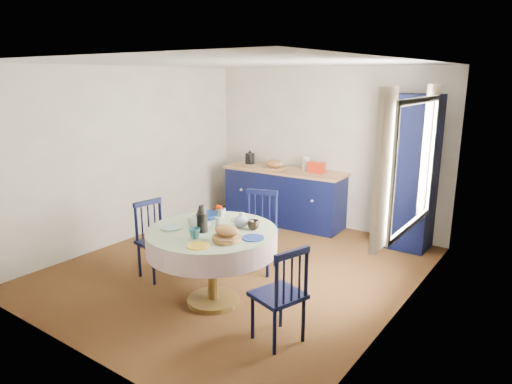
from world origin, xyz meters
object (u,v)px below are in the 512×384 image
Objects in this scene: kitchen_counter at (284,195)px; mug_c at (254,225)px; mug_b at (195,233)px; pantry_cabinet at (407,172)px; dining_table at (213,241)px; chair_right at (281,294)px; mug_d at (221,213)px; mug_a at (194,221)px; chair_left at (156,239)px; cobalt_bowl at (209,216)px; chair_far at (259,231)px.

mug_c is at bearing -67.59° from kitchen_counter.
mug_b is 0.63m from mug_c.
mug_c is at bearing -105.38° from pantry_cabinet.
chair_right is at bearing -12.46° from dining_table.
dining_table is at bearing -142.28° from mug_c.
mug_b is (-0.95, -0.07, 0.40)m from chair_right.
mug_a is at bearing -94.64° from mug_d.
cobalt_bowl is at bearing -69.39° from chair_left.
mug_d is at bearing 62.36° from cobalt_bowl.
chair_far is at bearing 97.11° from dining_table.
pantry_cabinet reaches higher than mug_a.
kitchen_counter is 2.02m from pantry_cabinet.
dining_table reaches higher than chair_far.
dining_table is (-1.07, -2.87, -0.37)m from pantry_cabinet.
mug_c is at bearing 60.70° from mug_b.
pantry_cabinet is 2.79m from mug_d.
mug_d is (-0.23, 0.68, -0.00)m from mug_b.
mug_a is 0.52× the size of cobalt_bowl.
mug_b is 0.72m from mug_d.
kitchen_counter reaches higher than chair_far.
mug_b is at bearing -71.17° from mug_d.
mug_b is (0.03, -0.29, 0.18)m from dining_table.
dining_table is 0.30m from mug_a.
kitchen_counter is at bearing 94.63° from chair_far.
kitchen_counter is at bearing 6.66° from chair_left.
mug_a is 1.08× the size of mug_c.
mug_b is at bearing -101.16° from chair_far.
mug_b is at bearing -119.30° from mug_c.
chair_left is (-0.16, -2.65, 0.00)m from kitchen_counter.
pantry_cabinet is at bearing 71.72° from mug_b.
mug_d is (0.03, 0.41, -0.00)m from mug_a.
chair_far is at bearing 82.45° from mug_d.
chair_left is 1.25m from chair_far.
chair_left is 8.29× the size of mug_b.
kitchen_counter is at bearing 106.06° from mug_b.
dining_table is 1.47× the size of chair_left.
dining_table is 12.87× the size of mug_d.
kitchen_counter is 16.55× the size of mug_c.
dining_table is 5.29× the size of cobalt_bowl.
pantry_cabinet reaches higher than cobalt_bowl.
mug_b is (1.04, -0.41, 0.41)m from chair_left.
dining_table reaches higher than mug_c.
chair_left is at bearing -96.33° from kitchen_counter.
kitchen_counter is 3.21m from mug_b.
chair_right is (1.99, -0.34, 0.01)m from chair_left.
mug_a is 0.64m from mug_c.
chair_right is 1.39m from cobalt_bowl.
chair_far is (0.73, -1.76, 0.04)m from kitchen_counter.
pantry_cabinet reaches higher than chair_right.
mug_a is at bearing -114.22° from chair_far.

